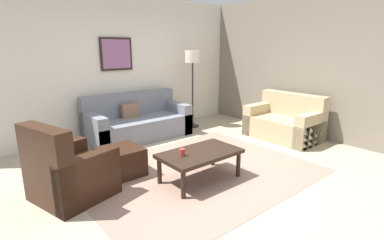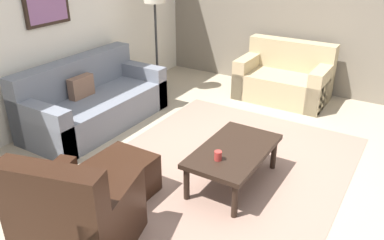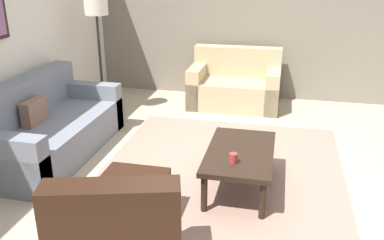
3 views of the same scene
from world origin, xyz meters
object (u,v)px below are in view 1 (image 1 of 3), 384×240
(ottoman, at_px, (121,161))
(lamp_standing, at_px, (193,64))
(couch_main, at_px, (136,123))
(cup, at_px, (182,152))
(framed_artwork, at_px, (116,54))
(armchair_leather, at_px, (67,175))
(couch_loveseat, at_px, (285,123))
(coffee_table, at_px, (200,155))

(ottoman, height_order, lamp_standing, lamp_standing)
(ottoman, bearing_deg, couch_main, 54.11)
(cup, distance_m, framed_artwork, 2.98)
(couch_main, bearing_deg, armchair_leather, -137.69)
(couch_loveseat, bearing_deg, ottoman, 171.88)
(couch_main, relative_size, framed_artwork, 3.03)
(couch_main, relative_size, coffee_table, 1.83)
(couch_main, xyz_separation_m, couch_loveseat, (2.30, -1.94, 0.00))
(couch_loveseat, distance_m, armchair_leather, 4.16)
(cup, relative_size, lamp_standing, 0.05)
(coffee_table, height_order, cup, cup)
(ottoman, distance_m, cup, 0.98)
(armchair_leather, xyz_separation_m, framed_artwork, (1.72, 2.11, 1.34))
(ottoman, relative_size, cup, 6.01)
(couch_main, distance_m, framed_artwork, 1.42)
(armchair_leather, relative_size, cup, 10.59)
(couch_main, distance_m, coffee_table, 2.33)
(couch_loveseat, bearing_deg, armchair_leather, 176.51)
(coffee_table, xyz_separation_m, cup, (-0.28, 0.03, 0.10))
(ottoman, bearing_deg, armchair_leather, -164.20)
(lamp_standing, bearing_deg, couch_loveseat, -63.51)
(coffee_table, relative_size, lamp_standing, 0.64)
(ottoman, height_order, cup, cup)
(couch_main, height_order, lamp_standing, lamp_standing)
(framed_artwork, bearing_deg, ottoman, -115.99)
(couch_loveseat, relative_size, framed_artwork, 2.06)
(ottoman, height_order, coffee_table, coffee_table)
(coffee_table, distance_m, framed_artwork, 3.03)
(ottoman, bearing_deg, couch_loveseat, -8.12)
(couch_loveseat, height_order, cup, couch_loveseat)
(couch_main, xyz_separation_m, cup, (-0.58, -2.27, 0.16))
(couch_loveseat, xyz_separation_m, coffee_table, (-2.60, -0.37, 0.06))
(lamp_standing, distance_m, framed_artwork, 1.63)
(ottoman, distance_m, coffee_table, 1.15)
(coffee_table, bearing_deg, lamp_standing, 52.47)
(armchair_leather, height_order, coffee_table, armchair_leather)
(coffee_table, xyz_separation_m, framed_artwork, (0.16, 2.73, 1.29))
(couch_main, xyz_separation_m, lamp_standing, (1.39, -0.11, 1.11))
(coffee_table, bearing_deg, ottoman, 131.89)
(armchair_leather, distance_m, ottoman, 0.83)
(cup, bearing_deg, armchair_leather, 155.36)
(ottoman, xyz_separation_m, framed_artwork, (0.92, 1.89, 1.45))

